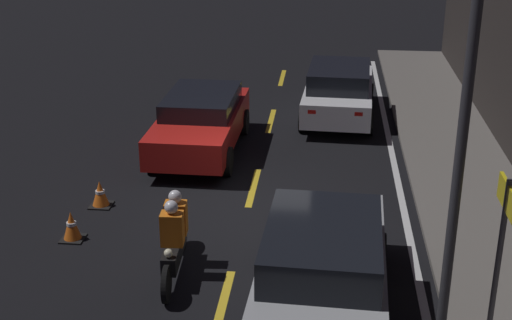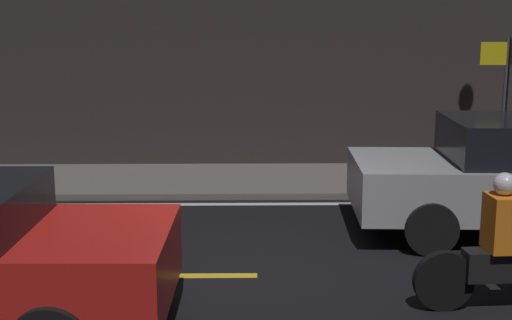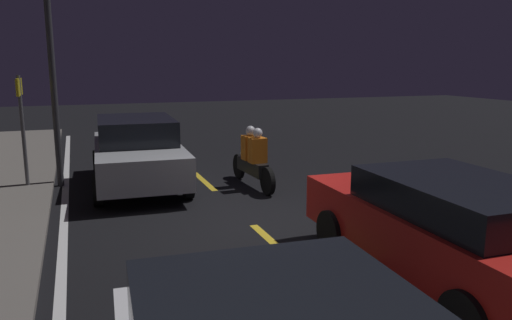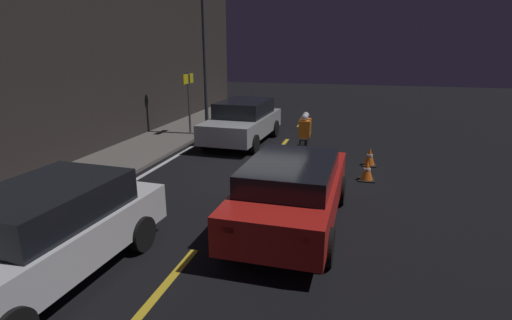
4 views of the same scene
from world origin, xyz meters
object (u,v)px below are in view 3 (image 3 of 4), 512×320
Objects in this scene: traffic_cone_near at (391,193)px; traffic_cone_mid at (356,177)px; taxi_red at (449,227)px; hatchback_silver at (137,151)px; shop_sign at (21,109)px; street_lamp at (50,40)px; motorcycle at (253,159)px.

traffic_cone_near is 0.97× the size of traffic_cone_mid.
taxi_red is 7.25m from hatchback_silver.
street_lamp is at bearing -81.00° from shop_sign.
street_lamp reaches higher than hatchback_silver.
street_lamp reaches higher than shop_sign.
hatchback_silver reaches higher than taxi_red.
traffic_cone_mid is (-0.92, -2.10, -0.37)m from motorcycle.
traffic_cone_near is 0.22× the size of shop_sign.
shop_sign is (3.83, 6.80, 1.53)m from traffic_cone_near.
taxi_red is 3.62m from traffic_cone_near.
traffic_cone_near is at bearing -119.42° from shop_sign.
taxi_red is 8.31× the size of traffic_cone_near.
street_lamp reaches higher than motorcycle.
traffic_cone_near is at bearing -142.71° from motorcycle.
motorcycle is 4.26× the size of traffic_cone_near.
hatchback_silver is 5.59m from traffic_cone_near.
taxi_red is 8.09× the size of traffic_cone_mid.
traffic_cone_mid is at bearing -116.95° from motorcycle.
taxi_red is at bearing 161.82° from traffic_cone_mid.
traffic_cone_near is (-2.36, -2.02, -0.38)m from motorcycle.
traffic_cone_near is at bearing 176.86° from traffic_cone_mid.
shop_sign reaches higher than traffic_cone_mid.
shop_sign reaches higher than traffic_cone_near.
street_lamp is (0.60, 1.67, 2.42)m from hatchback_silver.
taxi_red is 0.77× the size of street_lamp.
street_lamp reaches higher than traffic_cone_mid.
shop_sign is (2.39, 6.88, 1.52)m from traffic_cone_mid.
hatchback_silver is 1.96× the size of motorcycle.
shop_sign is at bearing 99.00° from street_lamp.
motorcycle reaches higher than traffic_cone_mid.
motorcycle is 5.10m from street_lamp.
shop_sign is (0.49, 2.35, 0.98)m from hatchback_silver.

